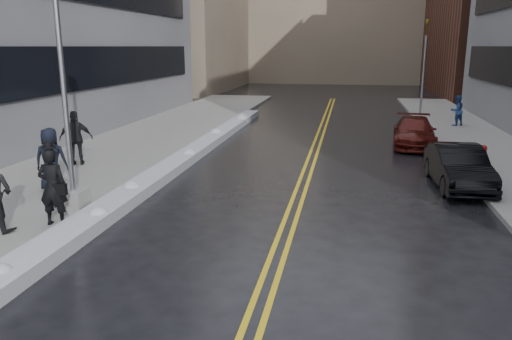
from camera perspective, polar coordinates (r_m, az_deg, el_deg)
The scene contains 16 objects.
ground at distance 11.43m, azimuth -10.47°, elevation -9.48°, with size 160.00×160.00×0.00m, color black.
sidewalk_west at distance 22.43m, azimuth -15.20°, elevation 2.08°, with size 5.50×50.00×0.15m, color gray.
sidewalk_east at distance 21.15m, azimuth 27.02°, elevation 0.33°, with size 4.00×50.00×0.15m, color gray.
lane_line_left at distance 20.33m, azimuth 5.89°, elevation 1.10°, with size 0.12×50.00×0.01m, color gold.
lane_line_right at distance 20.30m, azimuth 6.73°, elevation 1.06°, with size 0.12×50.00×0.01m, color gold.
snow_ridge at distance 19.35m, azimuth -8.92°, elevation 0.85°, with size 0.90×30.00×0.34m, color silver.
building_west_far at distance 57.33m, azimuth -9.79°, elevation 18.27°, with size 14.00×22.00×18.00m, color gray.
lamppost at distance 13.93m, azimuth -20.81°, elevation 4.92°, with size 0.65×0.65×7.62m.
fire_hydrant at distance 20.79m, azimuth 24.52°, elevation 1.72°, with size 0.26×0.26×0.73m.
traffic_signal at distance 34.09m, azimuth 18.65°, elevation 11.40°, with size 0.16×0.20×6.00m.
pedestrian_fedora at distance 13.29m, azimuth -22.21°, elevation -1.81°, with size 0.71×0.47×1.96m, color black.
pedestrian_c at distance 16.52m, azimuth -22.38°, elevation 1.12°, with size 0.96×0.62×1.97m, color black.
pedestrian_d at distance 19.82m, azimuth -19.86°, elevation 3.44°, with size 1.19×0.50×2.04m, color black.
pedestrian_east at distance 30.37m, azimuth 21.96°, elevation 6.32°, with size 0.82×0.64×1.69m, color navy.
car_black at distance 17.52m, azimuth 22.11°, elevation 0.35°, with size 1.46×4.19×1.38m, color black.
car_maroon at distance 24.20m, azimuth 17.65°, elevation 4.15°, with size 1.84×4.52×1.31m, color #470F0B.
Camera 1 is at (3.90, -9.76, 4.50)m, focal length 35.00 mm.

